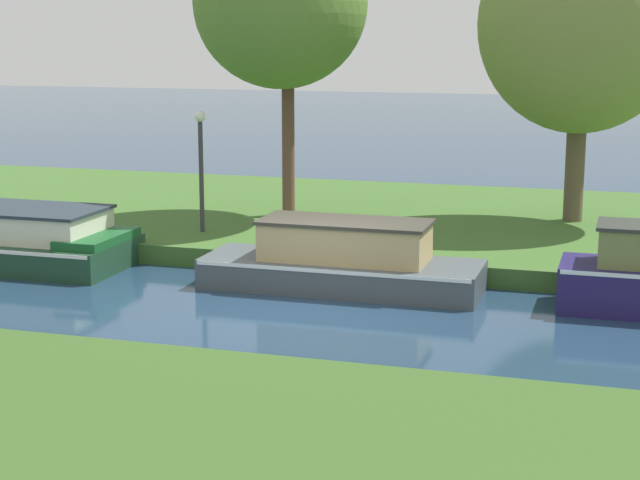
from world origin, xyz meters
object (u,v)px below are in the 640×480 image
object	(u,v)px
willow_tree_left	(281,3)
slate_narrowboat	(343,262)
lamp_post	(201,155)
forest_barge	(4,239)
willow_tree_centre	(581,24)

from	to	relation	value
willow_tree_left	slate_narrowboat	bearing A→B (deg)	-58.86
slate_narrowboat	lamp_post	xyz separation A→B (m)	(-3.85, 2.47, 1.54)
forest_barge	lamp_post	bearing A→B (deg)	36.77
willow_tree_left	lamp_post	size ratio (longest dim) A/B	2.61
slate_narrowboat	willow_tree_left	bearing A→B (deg)	121.14
lamp_post	forest_barge	bearing A→B (deg)	-143.23
forest_barge	willow_tree_centre	bearing A→B (deg)	28.01
lamp_post	willow_tree_centre	bearing A→B (deg)	23.67
willow_tree_left	lamp_post	distance (m)	3.96
forest_barge	willow_tree_left	world-z (taller)	willow_tree_left
willow_tree_left	willow_tree_centre	size ratio (longest dim) A/B	1.00
slate_narrowboat	willow_tree_centre	xyz separation A→B (m)	(3.74, 5.80, 4.29)
forest_barge	slate_narrowboat	xyz separation A→B (m)	(7.16, 0.00, 0.01)
willow_tree_centre	slate_narrowboat	bearing A→B (deg)	-122.84
slate_narrowboat	lamp_post	bearing A→B (deg)	147.37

